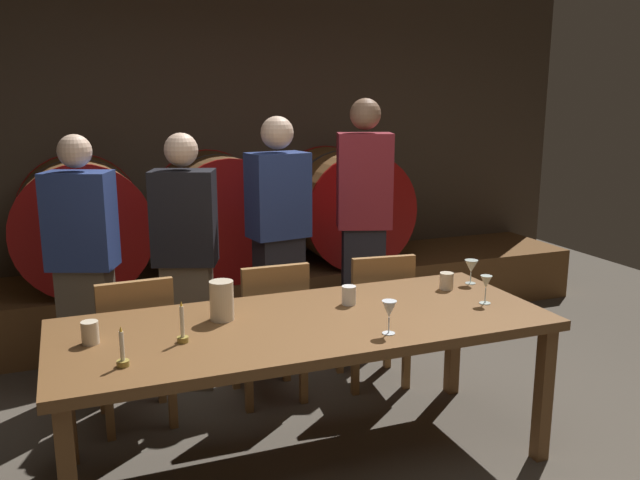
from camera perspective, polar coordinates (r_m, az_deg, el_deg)
The scene contains 22 objects.
back_wall at distance 5.73m, azimuth -10.11°, elevation 7.68°, with size 6.96×0.24×2.74m, color #473A2D.
barrel_shelf at distance 5.42m, azimuth -8.49°, elevation -4.94°, with size 6.27×0.90×0.44m, color brown.
wine_barrel_left at distance 5.14m, azimuth -20.00°, elevation 1.40°, with size 0.95×0.86×0.95m.
wine_barrel_center at distance 5.25m, azimuth -8.82°, elevation 2.25°, with size 0.95×0.86×0.95m.
wine_barrel_right at distance 5.58m, azimuth 1.97°, elevation 2.99°, with size 0.95×0.86×0.95m.
dining_table at distance 3.26m, azimuth -1.22°, elevation -8.07°, with size 2.41×0.95×0.76m.
chair_left at distance 3.81m, azimuth -15.74°, elevation -8.72°, with size 0.42×0.42×0.88m.
chair_center at distance 3.98m, azimuth -4.26°, elevation -7.35°, with size 0.41×0.41×0.88m.
chair_right at distance 4.19m, azimuth 4.95°, elevation -6.31°, with size 0.44×0.44×0.88m.
guest_far_left at distance 4.17m, azimuth -19.80°, elevation -2.30°, with size 0.44×0.36×1.62m.
guest_center_left at distance 4.16m, azimuth -11.55°, elevation -1.83°, with size 0.44×0.36×1.62m.
guest_center_right at distance 4.37m, azimuth -3.61°, elevation -0.19°, with size 0.41×0.30×1.70m.
guest_far_right at distance 4.71m, azimuth 3.82°, elevation 1.49°, with size 0.44×0.35×1.81m.
candle_left at distance 2.82m, azimuth -16.77°, elevation -9.60°, with size 0.05×0.05×0.17m.
candle_right at distance 3.01m, azimuth -11.85°, elevation -7.75°, with size 0.05×0.05×0.19m.
pitcher at distance 3.25m, azimuth -8.53°, elevation -5.21°, with size 0.12×0.12×0.20m.
wine_glass_left at distance 3.04m, azimuth 6.02°, elevation -6.07°, with size 0.07×0.07×0.16m.
wine_glass_center at distance 3.56m, azimuth 14.21°, elevation -3.65°, with size 0.06×0.06×0.15m.
wine_glass_right at distance 3.91m, azimuth 12.99°, elevation -2.29°, with size 0.08×0.08×0.14m.
cup_left at distance 3.10m, azimuth -19.34°, elevation -7.59°, with size 0.08×0.08×0.10m, color beige.
cup_center at distance 3.46m, azimuth 2.52°, elevation -4.81°, with size 0.07×0.07×0.10m, color white.
cup_right at distance 3.79m, azimuth 10.93°, elevation -3.51°, with size 0.08×0.08×0.10m, color beige.
Camera 1 is at (-1.11, -2.58, 1.84)m, focal length 36.86 mm.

